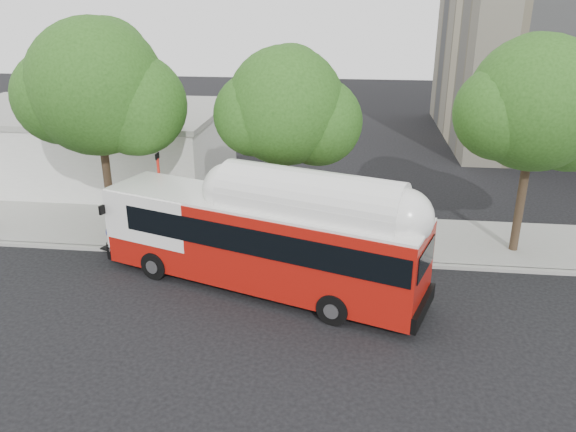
% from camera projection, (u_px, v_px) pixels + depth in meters
% --- Properties ---
extents(ground, '(120.00, 120.00, 0.00)m').
position_uv_depth(ground, '(293.00, 308.00, 20.10)').
color(ground, black).
rests_on(ground, ground).
extents(sidewalk, '(60.00, 5.00, 0.15)m').
position_uv_depth(sidewalk, '(308.00, 235.00, 26.08)').
color(sidewalk, gray).
rests_on(sidewalk, ground).
extents(curb_strip, '(60.00, 0.30, 0.15)m').
position_uv_depth(curb_strip, '(303.00, 259.00, 23.68)').
color(curb_strip, gray).
rests_on(curb_strip, ground).
extents(red_curb_segment, '(10.00, 0.32, 0.16)m').
position_uv_depth(red_curb_segment, '(233.00, 255.00, 24.00)').
color(red_curb_segment, maroon).
rests_on(red_curb_segment, ground).
extents(street_tree_left, '(6.67, 5.80, 9.74)m').
position_uv_depth(street_tree_left, '(108.00, 93.00, 23.75)').
color(street_tree_left, '#2D2116').
rests_on(street_tree_left, ground).
extents(street_tree_mid, '(5.75, 5.00, 8.62)m').
position_uv_depth(street_tree_mid, '(295.00, 111.00, 23.60)').
color(street_tree_mid, '#2D2116').
rests_on(street_tree_mid, ground).
extents(street_tree_right, '(6.21, 5.40, 9.18)m').
position_uv_depth(street_tree_right, '(547.00, 109.00, 22.19)').
color(street_tree_right, '#2D2116').
rests_on(street_tree_right, ground).
extents(low_commercial_bldg, '(16.20, 10.20, 4.25)m').
position_uv_depth(low_commercial_bldg, '(88.00, 143.00, 33.78)').
color(low_commercial_bldg, silver).
rests_on(low_commercial_bldg, ground).
extents(transit_bus, '(13.34, 6.60, 3.94)m').
position_uv_depth(transit_bus, '(261.00, 243.00, 20.91)').
color(transit_bus, '#A3120B').
rests_on(transit_bus, ground).
extents(signal_pole, '(0.12, 0.40, 4.28)m').
position_uv_depth(signal_pole, '(161.00, 200.00, 24.27)').
color(signal_pole, red).
rests_on(signal_pole, ground).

